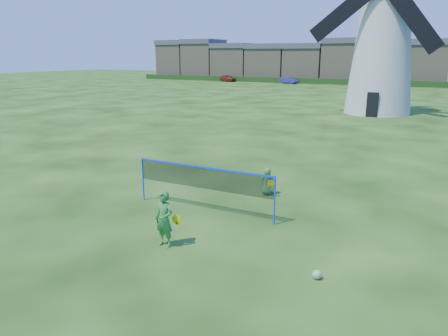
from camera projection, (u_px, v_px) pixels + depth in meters
ground at (212, 215)px, 13.81m from camera, size 220.00×220.00×0.00m
windmill at (383, 44)px, 36.46m from camera, size 11.79×5.68×16.86m
badminton_net at (203, 179)px, 13.86m from camera, size 5.05×0.05×1.55m
player_girl at (164, 219)px, 11.37m from camera, size 0.73×0.44×1.56m
player_boy at (268, 181)px, 15.71m from camera, size 0.63×0.42×1.03m
play_ball at (317, 275)px, 9.84m from camera, size 0.22×0.22×0.22m
terraced_houses at (304, 61)px, 83.07m from camera, size 66.70×8.40×8.39m
hedge at (279, 80)px, 80.06m from camera, size 62.00×0.80×1.00m
car_left at (228, 78)px, 83.82m from camera, size 4.06×2.75×1.28m
car_right at (289, 80)px, 77.73m from camera, size 3.87×2.57×1.20m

